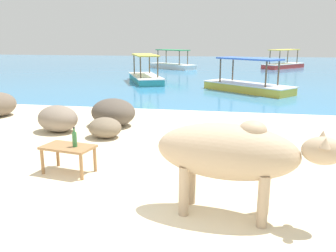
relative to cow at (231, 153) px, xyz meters
The scene contains 12 objects.
sand_beach 1.96m from the cow, 148.28° to the right, with size 18.00×14.00×0.04m, color beige.
water_surface 21.12m from the cow, 94.17° to the left, with size 60.00×36.00×0.03m, color teal.
cow is the anchor object (origin of this frame).
low_bench_table 2.59m from the cow, 159.21° to the left, with size 0.82×0.57×0.42m.
bottle 2.45m from the cow, 158.56° to the left, with size 0.07×0.07×0.30m.
shore_rock_large 3.91m from the cow, 131.45° to the left, with size 0.71×0.63×0.41m, color #756651.
shore_rock_medium 4.92m from the cow, 139.68° to the left, with size 0.93×0.73×0.58m, color gray.
shore_rock_flat 4.79m from the cow, 124.90° to the left, with size 1.07×0.94×0.63m, color brown.
boat_red 22.81m from the cow, 81.71° to the left, with size 3.24×3.56×1.29m.
boat_white 21.19m from the cow, 101.66° to the left, with size 3.62×3.14×1.29m.
boat_teal 13.33m from the cow, 108.22° to the left, with size 2.51×3.83×1.29m.
boat_yellow 10.34m from the cow, 87.26° to the left, with size 3.57×3.22×1.29m.
Camera 1 is at (1.54, -2.87, 2.01)m, focal length 38.23 mm.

